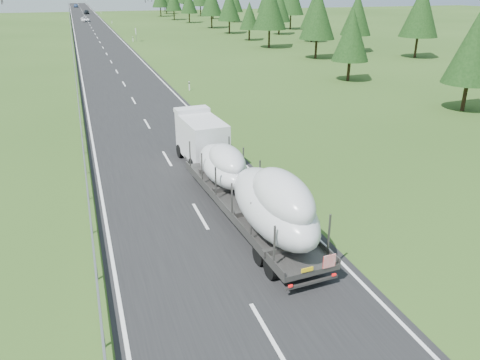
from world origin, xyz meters
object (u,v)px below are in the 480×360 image
object	(u,v)px
boat_truck	(239,176)
distant_car_blue	(76,6)
distant_car_dark	(86,12)
highway_sign	(136,32)
distant_van	(85,19)

from	to	relation	value
boat_truck	distant_car_blue	distance (m)	241.03
boat_truck	distant_car_dark	size ratio (longest dim) A/B	3.79
highway_sign	distant_car_dark	distance (m)	101.19
highway_sign	distant_car_dark	world-z (taller)	highway_sign
distant_car_dark	distant_car_blue	world-z (taller)	distant_car_dark
distant_van	distant_car_dark	size ratio (longest dim) A/B	1.07
highway_sign	boat_truck	distance (m)	80.27
distant_van	distant_car_blue	size ratio (longest dim) A/B	1.05
distant_car_dark	distant_car_blue	distance (m)	59.95
distant_car_dark	boat_truck	bearing A→B (deg)	-86.39
distant_car_blue	distant_car_dark	bearing A→B (deg)	-81.49
highway_sign	distant_van	distance (m)	60.86
distant_car_dark	distant_car_blue	xyz separation A→B (m)	(-2.82, 59.89, -0.01)
boat_truck	distant_car_blue	xyz separation A→B (m)	(-3.77, 241.00, -1.23)
distant_van	distant_car_dark	xyz separation A→B (m)	(1.88, 40.68, 0.10)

